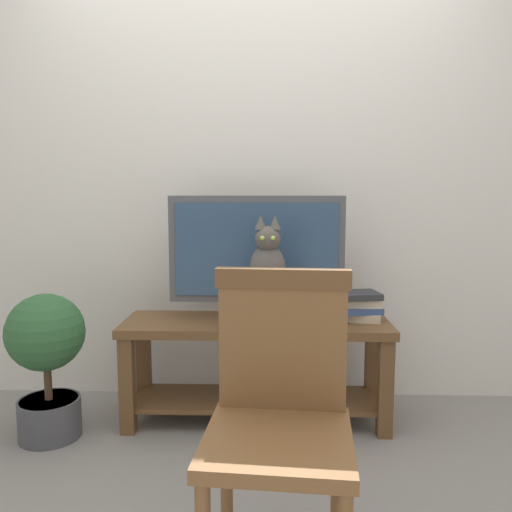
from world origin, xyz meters
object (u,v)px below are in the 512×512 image
at_px(tv, 257,253).
at_px(potted_plant, 47,355).
at_px(book_stack, 357,305).
at_px(tv_stand, 256,353).
at_px(media_box, 268,320).
at_px(wooden_chair, 280,407).
at_px(cat, 268,278).

bearing_deg(tv, potted_plant, -164.53).
relative_size(tv, potted_plant, 1.27).
bearing_deg(book_stack, tv_stand, -177.04).
xyz_separation_m(tv_stand, tv, (0.00, 0.06, 0.51)).
height_order(media_box, wooden_chair, wooden_chair).
xyz_separation_m(media_box, wooden_chair, (0.04, -1.05, 0.01)).
distance_m(media_box, wooden_chair, 1.05).
relative_size(media_box, cat, 0.89).
bearing_deg(book_stack, wooden_chair, -109.55).
relative_size(tv_stand, tv, 1.51).
height_order(tv_stand, book_stack, book_stack).
bearing_deg(book_stack, media_box, -166.56).
xyz_separation_m(tv, potted_plant, (-1.00, -0.28, -0.46)).
bearing_deg(tv_stand, cat, -58.84).
bearing_deg(wooden_chair, media_box, 92.33).
xyz_separation_m(media_box, cat, (0.00, -0.02, 0.21)).
bearing_deg(media_box, tv_stand, 125.09).
height_order(wooden_chair, potted_plant, wooden_chair).
relative_size(tv_stand, potted_plant, 1.92).
xyz_separation_m(wooden_chair, book_stack, (0.41, 1.16, 0.04)).
relative_size(media_box, wooden_chair, 0.46).
distance_m(tv, media_box, 0.35).
distance_m(tv_stand, potted_plant, 1.02).
xyz_separation_m(cat, wooden_chair, (0.04, -1.04, -0.21)).
distance_m(tv, wooden_chair, 1.24).
distance_m(tv_stand, cat, 0.42).
bearing_deg(tv, book_stack, -3.43).
xyz_separation_m(cat, potted_plant, (-1.05, -0.12, -0.36)).
height_order(book_stack, potted_plant, potted_plant).
relative_size(cat, book_stack, 1.85).
bearing_deg(media_box, book_stack, 13.44).
bearing_deg(potted_plant, tv_stand, 12.36).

